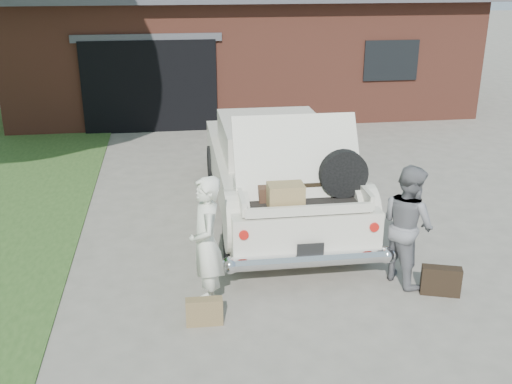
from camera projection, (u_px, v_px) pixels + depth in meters
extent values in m
plane|color=gray|center=(263.00, 290.00, 7.58)|extent=(90.00, 90.00, 0.00)
cube|color=brown|center=(236.00, 49.00, 17.81)|extent=(12.00, 7.00, 3.00)
cube|color=black|center=(150.00, 86.00, 14.43)|extent=(3.20, 0.30, 2.20)
cube|color=#4C4C51|center=(147.00, 38.00, 13.96)|extent=(3.50, 0.12, 0.18)
cube|color=black|center=(391.00, 60.00, 15.00)|extent=(1.40, 0.08, 1.00)
cube|color=beige|center=(275.00, 176.00, 9.76)|extent=(1.93, 5.03, 0.65)
cube|color=beige|center=(272.00, 137.00, 9.84)|extent=(1.67, 2.02, 0.52)
cube|color=black|center=(264.00, 124.00, 10.72)|extent=(1.56, 0.09, 0.44)
cube|color=black|center=(283.00, 155.00, 8.96)|extent=(1.56, 0.09, 0.44)
cylinder|color=black|center=(232.00, 240.00, 8.17)|extent=(0.22, 0.66, 0.66)
cylinder|color=black|center=(357.00, 233.00, 8.41)|extent=(0.22, 0.66, 0.66)
cylinder|color=black|center=(214.00, 163.00, 11.33)|extent=(0.22, 0.66, 0.66)
cylinder|color=black|center=(305.00, 159.00, 11.56)|extent=(0.22, 0.66, 0.66)
cylinder|color=silver|center=(310.00, 260.00, 7.48)|extent=(2.06, 0.19, 0.18)
cylinder|color=#A5140F|center=(243.00, 234.00, 7.30)|extent=(0.12, 0.10, 0.12)
cylinder|color=#A5140F|center=(373.00, 226.00, 7.51)|extent=(0.12, 0.10, 0.12)
cube|color=black|center=(310.00, 250.00, 7.40)|extent=(0.34, 0.02, 0.17)
cube|color=black|center=(300.00, 199.00, 7.87)|extent=(1.56, 1.11, 0.04)
cube|color=beige|center=(239.00, 195.00, 7.73)|extent=(0.07, 1.10, 0.18)
cube|color=beige|center=(359.00, 188.00, 7.94)|extent=(0.07, 1.10, 0.18)
cube|color=beige|center=(310.00, 210.00, 7.34)|extent=(1.61, 0.07, 0.12)
cube|color=beige|center=(297.00, 156.00, 7.92)|extent=(1.69, 0.66, 1.00)
cube|color=#4B2F20|center=(279.00, 191.00, 7.83)|extent=(0.58, 0.38, 0.19)
cube|color=#A18552|center=(286.00, 196.00, 7.48)|extent=(0.45, 0.30, 0.31)
cube|color=black|center=(296.00, 186.00, 8.01)|extent=(0.58, 0.38, 0.18)
cube|color=#8F6D49|center=(309.00, 171.00, 8.06)|extent=(0.44, 0.29, 0.15)
cylinder|color=black|center=(343.00, 174.00, 7.78)|extent=(0.63, 0.16, 0.63)
imported|color=silver|center=(206.00, 244.00, 6.95)|extent=(0.43, 0.63, 1.64)
imported|color=slate|center=(408.00, 224.00, 7.56)|extent=(0.81, 0.92, 1.57)
cube|color=olive|center=(204.00, 312.00, 6.81)|extent=(0.42, 0.14, 0.33)
cube|color=black|center=(441.00, 281.00, 7.42)|extent=(0.50, 0.30, 0.37)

